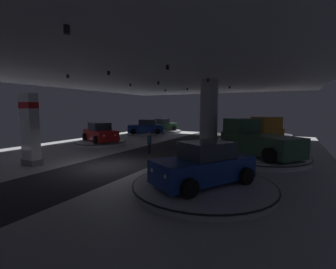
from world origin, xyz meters
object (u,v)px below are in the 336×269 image
object	(u,v)px
display_car_deep_left	(162,125)
pickup_truck_mid_right	(256,140)
visitor_walking_near	(149,142)
display_platform_mid_right	(259,158)
display_platform_near_right	(203,186)
display_car_near_right	(204,165)
column_right	(209,116)
display_platform_far_left	(146,135)
display_car_mid_left	(100,133)
display_platform_deep_left	(163,131)
pickup_truck_far_right	(255,132)
display_platform_far_right	(252,143)
display_car_deep_right	(265,128)
display_platform_mid_left	(101,143)
brand_sign_pylon	(30,128)
display_platform_deep_right	(265,135)
display_car_far_left	(146,127)

from	to	relation	value
display_car_deep_left	pickup_truck_mid_right	distance (m)	19.91
visitor_walking_near	pickup_truck_mid_right	bearing A→B (deg)	12.52
pickup_truck_mid_right	visitor_walking_near	bearing A→B (deg)	-167.48
display_platform_mid_right	display_platform_near_right	bearing A→B (deg)	-101.33
visitor_walking_near	display_car_near_right	bearing A→B (deg)	-42.16
column_right	display_platform_far_left	size ratio (longest dim) A/B	1.17
display_car_mid_left	display_platform_deep_left	distance (m)	13.63
pickup_truck_far_right	display_car_mid_left	bearing A→B (deg)	-154.47
display_platform_deep_left	display_platform_far_left	xyz separation A→B (m)	(0.88, -5.84, 0.06)
display_car_near_right	visitor_walking_near	bearing A→B (deg)	137.84
display_platform_deep_left	display_platform_far_right	bearing A→B (deg)	-28.39
column_right	display_car_deep_right	xyz separation A→B (m)	(2.89, 13.23, -1.68)
display_platform_deep_left	display_platform_near_right	world-z (taller)	display_platform_near_right
column_right	display_car_deep_left	xyz separation A→B (m)	(-10.93, 12.52, -1.76)
display_platform_mid_left	pickup_truck_mid_right	size ratio (longest dim) A/B	0.84
column_right	display_platform_far_right	world-z (taller)	column_right
display_car_deep_left	visitor_walking_near	bearing A→B (deg)	-64.40
display_platform_deep_left	display_platform_near_right	distance (m)	24.70
brand_sign_pylon	display_platform_deep_left	bearing A→B (deg)	97.86
brand_sign_pylon	display_car_near_right	xyz separation A→B (m)	(10.40, 0.64, -1.14)
display_platform_mid_right	display_car_near_right	world-z (taller)	display_car_near_right
display_platform_far_right	visitor_walking_near	distance (m)	10.12
display_platform_deep_left	display_car_mid_left	bearing A→B (deg)	-86.29
pickup_truck_mid_right	display_platform_far_left	world-z (taller)	pickup_truck_mid_right
column_right	display_platform_near_right	xyz separation A→B (m)	(2.43, -8.25, -2.60)
brand_sign_pylon	display_platform_deep_right	size ratio (longest dim) A/B	0.71
brand_sign_pylon	display_car_deep_left	xyz separation A→B (m)	(-2.98, 21.39, -1.18)
display_platform_far_right	display_platform_near_right	size ratio (longest dim) A/B	1.03
display_car_mid_left	display_platform_deep_left	size ratio (longest dim) A/B	0.85
display_car_deep_left	display_platform_mid_right	xyz separation A→B (m)	(14.75, -13.84, -0.81)
brand_sign_pylon	display_car_mid_left	size ratio (longest dim) A/B	0.92
brand_sign_pylon	pickup_truck_far_right	distance (m)	17.59
display_platform_deep_left	visitor_walking_near	world-z (taller)	visitor_walking_near
brand_sign_pylon	display_platform_mid_right	xyz separation A→B (m)	(11.77, 7.54, -1.99)
display_car_deep_right	display_car_near_right	distance (m)	21.45
display_platform_mid_right	display_platform_far_left	bearing A→B (deg)	149.91
display_car_deep_left	pickup_truck_far_right	size ratio (longest dim) A/B	0.83
display_platform_deep_right	display_car_far_left	world-z (taller)	display_car_far_left
display_platform_deep_left	display_car_far_left	bearing A→B (deg)	-81.16
display_car_deep_right	visitor_walking_near	world-z (taller)	display_car_deep_right
display_car_deep_right	display_car_mid_left	bearing A→B (deg)	-132.19
display_car_deep_left	display_platform_far_right	size ratio (longest dim) A/B	0.73
display_platform_deep_left	display_car_deep_left	size ratio (longest dim) A/B	1.23
display_platform_mid_right	display_car_near_right	bearing A→B (deg)	-101.24
display_platform_mid_left	pickup_truck_mid_right	bearing A→B (deg)	-0.37
brand_sign_pylon	display_platform_deep_left	xyz separation A→B (m)	(-2.96, 21.41, -2.04)
display_platform_deep_right	display_platform_mid_left	bearing A→B (deg)	-132.08
brand_sign_pylon	display_platform_mid_right	distance (m)	14.12
display_platform_mid_right	display_platform_far_left	size ratio (longest dim) A/B	1.28
display_platform_near_right	display_platform_deep_right	bearing A→B (deg)	88.75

